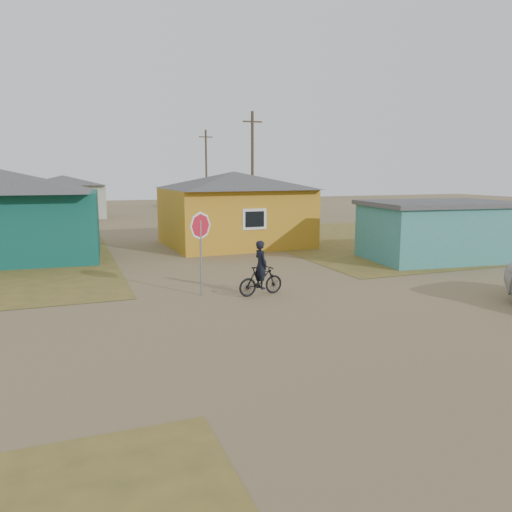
{
  "coord_description": "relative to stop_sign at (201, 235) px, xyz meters",
  "views": [
    {
      "loc": [
        -5.86,
        -11.26,
        3.88
      ],
      "look_at": [
        -0.45,
        3.0,
        1.3
      ],
      "focal_mm": 35.0,
      "sensor_mm": 36.0,
      "label": 1
    }
  ],
  "objects": [
    {
      "name": "house_pale_west",
      "position": [
        -4.0,
        30.21,
        -0.09
      ],
      "size": [
        7.04,
        6.15,
        3.6
      ],
      "color": "#9CA38C",
      "rests_on": "ground"
    },
    {
      "name": "utility_pole_near",
      "position": [
        8.5,
        18.21,
        2.2
      ],
      "size": [
        1.4,
        0.2,
        8.0
      ],
      "color": "#423427",
      "rests_on": "ground"
    },
    {
      "name": "utility_pole_far",
      "position": [
        9.5,
        34.21,
        2.2
      ],
      "size": [
        1.4,
        0.2,
        8.0
      ],
      "color": "#423427",
      "rests_on": "ground"
    },
    {
      "name": "grass_ne",
      "position": [
        16.0,
        9.21,
        -1.94
      ],
      "size": [
        20.0,
        18.0,
        0.0
      ],
      "primitive_type": "cube",
      "color": "olive",
      "rests_on": "ground"
    },
    {
      "name": "house_beige_east",
      "position": [
        12.0,
        36.21,
        -0.09
      ],
      "size": [
        6.95,
        6.05,
        3.6
      ],
      "color": "tan",
      "rests_on": "ground"
    },
    {
      "name": "house_yellow",
      "position": [
        4.5,
        10.21,
        0.06
      ],
      "size": [
        7.72,
        6.76,
        3.9
      ],
      "color": "#BD841D",
      "rests_on": "ground"
    },
    {
      "name": "stop_sign",
      "position": [
        0.0,
        0.0,
        0.0
      ],
      "size": [
        0.87,
        0.15,
        2.66
      ],
      "color": "gray",
      "rests_on": "ground"
    },
    {
      "name": "ground",
      "position": [
        2.0,
        -3.79,
        -1.94
      ],
      "size": [
        120.0,
        120.0,
        0.0
      ],
      "primitive_type": "plane",
      "color": "olive"
    },
    {
      "name": "house_teal",
      "position": [
        -6.5,
        9.71,
        0.11
      ],
      "size": [
        8.93,
        7.08,
        4.0
      ],
      "color": "#0B4038",
      "rests_on": "ground"
    },
    {
      "name": "cyclist",
      "position": [
        1.77,
        -0.64,
        -1.3
      ],
      "size": [
        1.6,
        0.66,
        1.75
      ],
      "color": "black",
      "rests_on": "ground"
    },
    {
      "name": "shed_turquoise",
      "position": [
        11.5,
        2.71,
        -0.63
      ],
      "size": [
        6.71,
        4.93,
        2.6
      ],
      "color": "teal",
      "rests_on": "ground"
    }
  ]
}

